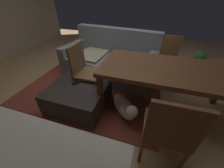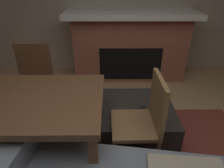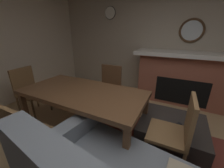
# 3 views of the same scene
# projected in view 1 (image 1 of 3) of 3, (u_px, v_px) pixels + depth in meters

# --- Properties ---
(floor) EXTENTS (7.91, 7.91, 0.00)m
(floor) POSITION_uv_depth(u_px,v_px,m) (107.00, 82.00, 2.80)
(floor) COLOR tan
(area_rug) EXTENTS (2.60, 2.00, 0.01)m
(area_rug) POSITION_uv_depth(u_px,v_px,m) (94.00, 86.00, 2.66)
(area_rug) COLOR brown
(area_rug) RESTS_ON ground
(couch) EXTENTS (2.10, 1.26, 0.95)m
(couch) POSITION_uv_depth(u_px,v_px,m) (110.00, 60.00, 2.94)
(couch) COLOR slate
(couch) RESTS_ON ground
(ottoman_coffee_table) EXTENTS (0.88, 0.81, 0.38)m
(ottoman_coffee_table) POSITION_uv_depth(u_px,v_px,m) (79.00, 96.00, 2.12)
(ottoman_coffee_table) COLOR #2D2826
(ottoman_coffee_table) RESTS_ON ground
(tv_remote) EXTENTS (0.12, 0.17, 0.02)m
(tv_remote) POSITION_uv_depth(u_px,v_px,m) (77.00, 82.00, 2.08)
(tv_remote) COLOR black
(tv_remote) RESTS_ON ottoman_coffee_table
(dining_table) EXTENTS (1.87, 0.92, 0.74)m
(dining_table) POSITION_uv_depth(u_px,v_px,m) (169.00, 73.00, 1.80)
(dining_table) COLOR brown
(dining_table) RESTS_ON ground
(dining_chair_north) EXTENTS (0.44, 0.44, 0.93)m
(dining_chair_north) POSITION_uv_depth(u_px,v_px,m) (165.00, 58.00, 2.55)
(dining_chair_north) COLOR brown
(dining_chair_north) RESTS_ON ground
(dining_chair_west) EXTENTS (0.45, 0.45, 0.93)m
(dining_chair_west) POSITION_uv_depth(u_px,v_px,m) (84.00, 68.00, 2.21)
(dining_chair_west) COLOR brown
(dining_chair_west) RESTS_ON ground
(dining_chair_south) EXTENTS (0.45, 0.45, 0.93)m
(dining_chair_south) POSITION_uv_depth(u_px,v_px,m) (168.00, 129.00, 1.22)
(dining_chair_south) COLOR brown
(dining_chair_south) RESTS_ON ground
(potted_plant) EXTENTS (0.28, 0.28, 0.47)m
(potted_plant) POSITION_uv_depth(u_px,v_px,m) (199.00, 59.00, 3.14)
(potted_plant) COLOR beige
(potted_plant) RESTS_ON ground
(small_dog) EXTENTS (0.52, 0.57, 0.32)m
(small_dog) POSITION_uv_depth(u_px,v_px,m) (124.00, 107.00, 1.94)
(small_dog) COLOR silver
(small_dog) RESTS_ON ground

